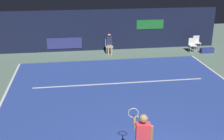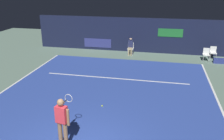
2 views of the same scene
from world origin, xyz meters
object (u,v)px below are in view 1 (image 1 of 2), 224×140
(courtside_chair_near, at_px, (197,42))
(courtside_chair_far, at_px, (192,44))
(line_judge_on_chair, at_px, (109,43))
(tennis_ball, at_px, (138,117))
(tennis_player, at_px, (142,140))
(equipment_bag, at_px, (207,50))

(courtside_chair_near, xyz_separation_m, courtside_chair_far, (-0.55, -0.59, 0.00))
(line_judge_on_chair, bearing_deg, tennis_ball, -90.55)
(courtside_chair_far, bearing_deg, line_judge_on_chair, 175.95)
(tennis_player, relative_size, courtside_chair_far, 1.97)
(line_judge_on_chair, distance_m, equipment_bag, 6.21)
(line_judge_on_chair, distance_m, courtside_chair_near, 5.85)
(courtside_chair_far, distance_m, tennis_ball, 9.53)
(tennis_player, height_order, courtside_chair_near, tennis_player)
(courtside_chair_far, bearing_deg, equipment_bag, -23.15)
(courtside_chair_near, distance_m, courtside_chair_far, 0.81)
(courtside_chair_far, xyz_separation_m, tennis_ball, (-5.37, -7.85, -0.46))
(tennis_ball, bearing_deg, line_judge_on_chair, 89.45)
(line_judge_on_chair, bearing_deg, tennis_player, -93.38)
(tennis_player, bearing_deg, equipment_bag, 56.61)
(tennis_player, height_order, line_judge_on_chair, tennis_player)
(line_judge_on_chair, relative_size, courtside_chair_near, 1.50)
(tennis_player, xyz_separation_m, line_judge_on_chair, (0.65, 11.06, -0.30))
(line_judge_on_chair, distance_m, courtside_chair_far, 5.31)
(tennis_player, bearing_deg, courtside_chair_far, 60.90)
(line_judge_on_chair, xyz_separation_m, equipment_bag, (6.15, -0.74, -0.53))
(tennis_player, xyz_separation_m, courtside_chair_far, (5.94, 10.68, -0.49))
(courtside_chair_near, xyz_separation_m, tennis_ball, (-5.92, -8.44, -0.46))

